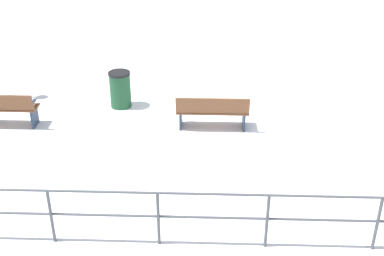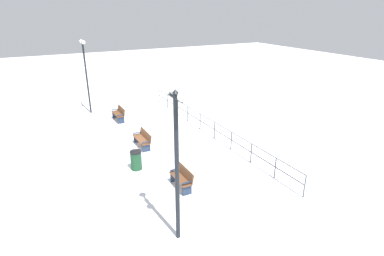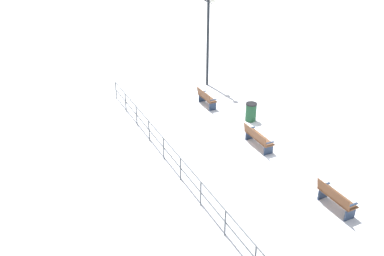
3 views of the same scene
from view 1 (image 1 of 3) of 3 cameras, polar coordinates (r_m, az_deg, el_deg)
name	(u,v)px [view 1 (image 1 of 3)]	position (r m, az deg, el deg)	size (l,w,h in m)	color
ground_plane	(212,129)	(11.52, 2.29, -0.15)	(80.00, 80.00, 0.00)	white
bench_second	(212,111)	(11.36, 2.33, 1.96)	(0.55, 1.65, 0.85)	brown
bench_third	(6,108)	(12.20, -20.35, 2.11)	(0.50, 1.39, 0.87)	brown
waterfront_railing	(213,211)	(7.80, 2.37, -9.39)	(0.05, 15.23, 1.00)	#4C5156
trash_bin	(120,89)	(12.57, -8.16, 4.37)	(0.54, 0.54, 0.91)	#1E4C2D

